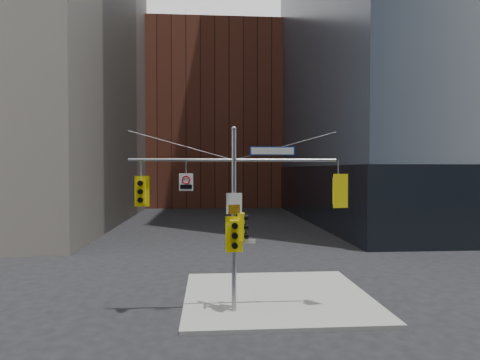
{
  "coord_description": "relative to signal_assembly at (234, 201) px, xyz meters",
  "views": [
    {
      "loc": [
        -0.99,
        -14.43,
        5.62
      ],
      "look_at": [
        0.23,
        2.0,
        5.23
      ],
      "focal_mm": 32.0,
      "sensor_mm": 36.0,
      "label": 1
    }
  ],
  "objects": [
    {
      "name": "podium_ne",
      "position": [
        28.0,
        30.01,
        -1.42
      ],
      "size": [
        36.4,
        36.4,
        6.0
      ],
      "primitive_type": "cube",
      "color": "black",
      "rests_on": "ground"
    },
    {
      "name": "brick_midrise",
      "position": [
        0.0,
        56.01,
        9.58
      ],
      "size": [
        26.0,
        20.0,
        28.0
      ],
      "primitive_type": "cube",
      "color": "brown",
      "rests_on": "ground"
    },
    {
      "name": "ground",
      "position": [
        0.0,
        -1.99,
        -4.42
      ],
      "size": [
        160.0,
        160.0,
        0.0
      ],
      "primitive_type": "plane",
      "color": "black",
      "rests_on": "ground"
    },
    {
      "name": "traffic_light_pole_front",
      "position": [
        -0.0,
        -0.27,
        -1.27
      ],
      "size": [
        0.66,
        0.51,
        1.38
      ],
      "rotation": [
        0.0,
        0.0,
        0.01
      ],
      "color": "yellow",
      "rests_on": "ground"
    },
    {
      "name": "sidewalk_corner",
      "position": [
        2.0,
        2.01,
        -4.34
      ],
      "size": [
        8.0,
        8.0,
        0.15
      ],
      "primitive_type": "cube",
      "color": "gray",
      "rests_on": "ground"
    },
    {
      "name": "street_blade_ns",
      "position": [
        0.0,
        0.46,
        -1.73
      ],
      "size": [
        0.06,
        0.8,
        0.16
      ],
      "rotation": [
        0.0,
        0.0,
        0.04
      ],
      "color": "#145926",
      "rests_on": "ground"
    },
    {
      "name": "street_blade_ew",
      "position": [
        0.45,
        0.01,
        -1.57
      ],
      "size": [
        0.76,
        0.13,
        0.15
      ],
      "rotation": [
        0.0,
        0.0,
        -0.13
      ],
      "color": "silver",
      "rests_on": "ground"
    },
    {
      "name": "traffic_light_east_arm",
      "position": [
        4.1,
        0.0,
        0.38
      ],
      "size": [
        0.62,
        0.58,
        1.33
      ],
      "rotation": [
        0.0,
        0.0,
        3.38
      ],
      "color": "yellow",
      "rests_on": "ground"
    },
    {
      "name": "signal_assembly",
      "position": [
        0.0,
        0.0,
        0.0
      ],
      "size": [
        8.0,
        0.8,
        7.3
      ],
      "color": "gray",
      "rests_on": "ground"
    },
    {
      "name": "traffic_light_west_arm",
      "position": [
        -3.53,
        0.01,
        0.38
      ],
      "size": [
        0.56,
        0.45,
        1.17
      ],
      "rotation": [
        0.0,
        0.0,
        -0.03
      ],
      "color": "yellow",
      "rests_on": "ground"
    },
    {
      "name": "regulatory_sign_arm",
      "position": [
        -1.83,
        -0.02,
        0.75
      ],
      "size": [
        0.53,
        0.06,
        0.67
      ],
      "rotation": [
        0.0,
        0.0,
        0.01
      ],
      "color": "silver",
      "rests_on": "ground"
    },
    {
      "name": "regulatory_sign_pole",
      "position": [
        0.0,
        -0.11,
        -0.11
      ],
      "size": [
        0.61,
        0.12,
        0.81
      ],
      "rotation": [
        0.0,
        0.0,
        0.13
      ],
      "color": "silver",
      "rests_on": "ground"
    },
    {
      "name": "traffic_light_pole_side",
      "position": [
        0.32,
        -0.0,
        -1.0
      ],
      "size": [
        0.45,
        0.38,
        1.06
      ],
      "rotation": [
        0.0,
        0.0,
        1.39
      ],
      "color": "yellow",
      "rests_on": "ground"
    },
    {
      "name": "street_sign_blade",
      "position": [
        1.5,
        0.0,
        1.93
      ],
      "size": [
        1.76,
        0.05,
        0.34
      ],
      "rotation": [
        0.0,
        0.0,
        0.0
      ],
      "color": "navy",
      "rests_on": "ground"
    }
  ]
}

